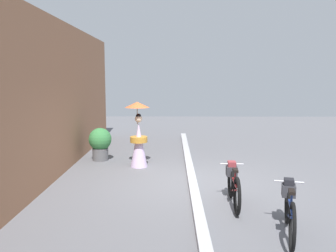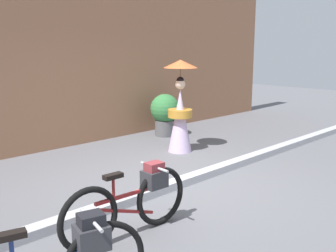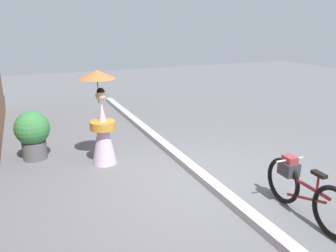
{
  "view_description": "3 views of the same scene",
  "coord_description": "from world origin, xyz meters",
  "px_view_note": "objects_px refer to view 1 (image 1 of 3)",
  "views": [
    {
      "loc": [
        -8.4,
        0.48,
        2.51
      ],
      "look_at": [
        0.64,
        0.59,
        1.3
      ],
      "focal_mm": 38.27,
      "sensor_mm": 36.0,
      "label": 1
    },
    {
      "loc": [
        -4.12,
        -4.04,
        2.13
      ],
      "look_at": [
        -0.04,
        0.13,
        0.94
      ],
      "focal_mm": 42.54,
      "sensor_mm": 36.0,
      "label": 2
    },
    {
      "loc": [
        -4.67,
        2.76,
        2.69
      ],
      "look_at": [
        0.46,
        0.53,
        0.98
      ],
      "focal_mm": 36.07,
      "sensor_mm": 36.0,
      "label": 3
    }
  ],
  "objects_px": {
    "bicycle_near_officer": "(233,184)",
    "person_with_parasol": "(139,136)",
    "bicycle_far_side": "(290,208)",
    "potted_plant_by_door": "(101,142)"
  },
  "relations": [
    {
      "from": "bicycle_far_side",
      "to": "potted_plant_by_door",
      "type": "relative_size",
      "value": 1.72
    },
    {
      "from": "bicycle_near_officer",
      "to": "potted_plant_by_door",
      "type": "xyz_separation_m",
      "value": [
        3.84,
        3.42,
        0.15
      ]
    },
    {
      "from": "bicycle_near_officer",
      "to": "person_with_parasol",
      "type": "distance_m",
      "value": 3.76
    },
    {
      "from": "bicycle_near_officer",
      "to": "person_with_parasol",
      "type": "bearing_deg",
      "value": 35.68
    },
    {
      "from": "bicycle_near_officer",
      "to": "bicycle_far_side",
      "type": "height_order",
      "value": "bicycle_far_side"
    },
    {
      "from": "bicycle_near_officer",
      "to": "potted_plant_by_door",
      "type": "bearing_deg",
      "value": 41.7
    },
    {
      "from": "bicycle_near_officer",
      "to": "bicycle_far_side",
      "type": "distance_m",
      "value": 1.52
    },
    {
      "from": "bicycle_far_side",
      "to": "bicycle_near_officer",
      "type": "bearing_deg",
      "value": 26.53
    },
    {
      "from": "bicycle_far_side",
      "to": "person_with_parasol",
      "type": "bearing_deg",
      "value": 33.04
    },
    {
      "from": "bicycle_near_officer",
      "to": "potted_plant_by_door",
      "type": "height_order",
      "value": "potted_plant_by_door"
    }
  ]
}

